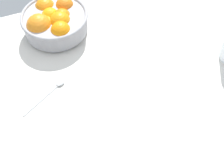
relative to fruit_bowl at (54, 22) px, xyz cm
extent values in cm
cube|color=silver|center=(7.73, -36.15, -6.54)|extent=(123.05, 102.88, 3.00)
cylinder|color=#99999E|center=(0.46, 0.05, -4.44)|extent=(20.81, 20.81, 1.20)
cylinder|color=#99999E|center=(0.46, 0.05, -0.70)|extent=(22.62, 22.62, 6.27)
torus|color=#99999E|center=(0.46, 0.05, 2.43)|extent=(23.82, 23.82, 1.20)
sphere|color=orange|center=(3.17, -0.05, 0.85)|extent=(6.55, 6.55, 6.55)
sphere|color=orange|center=(5.59, 4.82, 1.47)|extent=(6.65, 6.65, 6.65)
sphere|color=orange|center=(-1.19, 7.27, 0.53)|extent=(7.71, 7.71, 7.71)
sphere|color=orange|center=(-0.54, 2.25, 0.63)|extent=(6.43, 6.43, 6.43)
sphere|color=orange|center=(-5.44, -1.97, 1.35)|extent=(8.79, 8.79, 8.79)
sphere|color=orange|center=(-3.12, -1.54, -0.04)|extent=(7.45, 7.45, 7.45)
sphere|color=orange|center=(0.78, -6.98, 1.26)|extent=(7.06, 7.06, 7.06)
sphere|color=orange|center=(1.82, -2.38, 1.04)|extent=(7.74, 7.74, 7.74)
ellipsoid|color=silver|center=(-4.76, -23.31, -4.54)|extent=(3.89, 3.52, 1.00)
cylinder|color=silver|center=(-12.30, -27.52, -4.69)|extent=(12.62, 7.47, 0.70)
camera|label=1|loc=(-9.14, -80.08, 71.63)|focal=46.73mm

